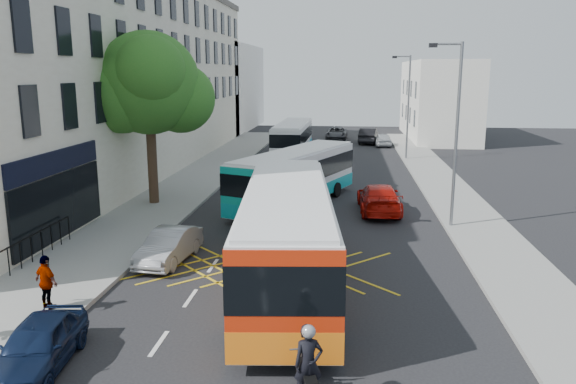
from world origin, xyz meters
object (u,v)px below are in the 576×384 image
(parked_car_silver, at_px, (169,246))
(parked_car_blue, at_px, (38,345))
(red_hatchback, at_px, (379,198))
(lamp_near, at_px, (455,126))
(lamp_far, at_px, (407,102))
(bus_mid, at_px, (295,177))
(bus_far, at_px, (293,139))
(distant_car_grey, at_px, (337,133))
(distant_car_dark, at_px, (368,136))
(street_tree, at_px, (148,84))
(motorbike, at_px, (308,368))
(bus_near, at_px, (287,235))
(pedestrian_far, at_px, (47,282))
(distant_car_silver, at_px, (383,140))

(parked_car_silver, bearing_deg, parked_car_blue, -88.79)
(red_hatchback, bearing_deg, lamp_near, 135.40)
(parked_car_silver, bearing_deg, lamp_far, 73.01)
(bus_mid, distance_m, bus_far, 17.24)
(distant_car_grey, xyz_separation_m, distant_car_dark, (3.17, -2.93, 0.13))
(street_tree, distance_m, distant_car_dark, 30.70)
(street_tree, height_order, lamp_far, street_tree)
(bus_mid, distance_m, parked_car_silver, 10.26)
(lamp_near, distance_m, parked_car_silver, 13.11)
(motorbike, distance_m, distant_car_grey, 47.89)
(bus_near, bearing_deg, parked_car_blue, -137.64)
(bus_far, bearing_deg, bus_mid, -82.80)
(pedestrian_far, bearing_deg, lamp_far, -86.00)
(parked_car_blue, height_order, parked_car_silver, parked_car_blue)
(bus_far, xyz_separation_m, parked_car_blue, (-2.73, -34.42, -0.88))
(lamp_far, distance_m, motorbike, 34.98)
(lamp_far, relative_size, distant_car_dark, 1.76)
(street_tree, bearing_deg, bus_near, -52.33)
(bus_mid, bearing_deg, parked_car_blue, -82.42)
(bus_far, relative_size, pedestrian_far, 6.26)
(street_tree, xyz_separation_m, parked_car_silver, (3.61, -8.68, -5.68))
(red_hatchback, bearing_deg, distant_car_dark, -93.39)
(bus_mid, bearing_deg, bus_far, 118.04)
(bus_mid, relative_size, parked_car_blue, 2.90)
(distant_car_silver, bearing_deg, red_hatchback, 83.11)
(motorbike, height_order, pedestrian_far, motorbike)
(distant_car_silver, xyz_separation_m, distant_car_dark, (-1.27, 2.06, 0.14))
(bus_near, bearing_deg, parked_car_silver, 151.62)
(bus_far, relative_size, distant_car_dark, 2.22)
(distant_car_grey, bearing_deg, street_tree, -103.80)
(parked_car_silver, xyz_separation_m, distant_car_grey, (5.43, 39.24, 0.01))
(street_tree, bearing_deg, parked_car_blue, -79.98)
(lamp_far, relative_size, distant_car_silver, 2.22)
(bus_far, relative_size, distant_car_silver, 2.81)
(lamp_near, bearing_deg, parked_car_silver, -152.75)
(parked_car_silver, xyz_separation_m, distant_car_dark, (8.60, 36.30, 0.14))
(street_tree, xyz_separation_m, pedestrian_far, (1.51, -13.48, -5.33))
(parked_car_silver, xyz_separation_m, red_hatchback, (8.13, 8.41, 0.10))
(bus_mid, height_order, distant_car_grey, bus_mid)
(bus_far, distance_m, distant_car_grey, 13.07)
(lamp_far, distance_m, parked_car_blue, 35.74)
(bus_near, bearing_deg, pedestrian_far, -162.36)
(lamp_far, xyz_separation_m, pedestrian_far, (-13.20, -30.51, -3.66))
(distant_car_dark, bearing_deg, parked_car_silver, 84.09)
(bus_near, xyz_separation_m, parked_car_blue, (-5.29, -5.84, -1.12))
(lamp_far, xyz_separation_m, parked_car_blue, (-11.80, -33.50, -4.01))
(street_tree, relative_size, parked_car_blue, 2.46)
(street_tree, bearing_deg, distant_car_dark, 66.16)
(lamp_near, xyz_separation_m, distant_car_silver, (-1.23, 28.52, -4.00))
(street_tree, bearing_deg, distant_car_silver, 62.19)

